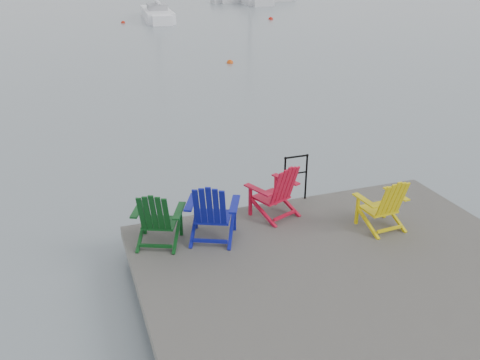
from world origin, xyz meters
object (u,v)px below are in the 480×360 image
object	(u,v)px
chair_green	(157,217)
buoy_a	(230,63)
chair_red	(277,190)
buoy_c	(271,19)
handrail	(296,174)
chair_blue	(212,211)
chair_yellow	(384,203)
buoy_d	(123,23)
sailboat_near	(157,15)

from	to	relation	value
chair_green	buoy_a	size ratio (longest dim) A/B	2.99
chair_red	buoy_c	world-z (taller)	chair_red
handrail	buoy_c	xyz separation A→B (m)	(12.93, 32.07, -1.04)
chair_blue	chair_red	bearing A→B (deg)	42.18
buoy_a	buoy_c	size ratio (longest dim) A/B	0.83
chair_red	buoy_c	size ratio (longest dim) A/B	2.55
chair_blue	chair_yellow	xyz separation A→B (m)	(2.81, -0.61, -0.05)
chair_red	buoy_a	bearing A→B (deg)	52.88
chair_blue	buoy_d	size ratio (longest dim) A/B	3.21
chair_green	buoy_a	bearing A→B (deg)	91.45
chair_green	buoy_c	size ratio (longest dim) A/B	2.48
chair_yellow	buoy_c	bearing A→B (deg)	66.35
buoy_c	chair_yellow	bearing A→B (deg)	-109.68
chair_blue	sailboat_near	world-z (taller)	sailboat_near
buoy_c	buoy_d	bearing A→B (deg)	172.30
chair_red	chair_yellow	size ratio (longest dim) A/B	1.06
chair_red	buoy_d	world-z (taller)	chair_red
buoy_d	handrail	bearing A→B (deg)	-92.09
handrail	buoy_a	size ratio (longest dim) A/B	2.77
chair_yellow	buoy_a	xyz separation A→B (m)	(3.00, 17.12, -0.98)
chair_green	chair_yellow	size ratio (longest dim) A/B	1.03
handrail	buoy_d	xyz separation A→B (m)	(1.23, 33.66, -1.04)
handrail	sailboat_near	size ratio (longest dim) A/B	0.08
buoy_a	chair_red	bearing A→B (deg)	-105.65
chair_green	chair_red	xyz separation A→B (m)	(2.14, 0.27, 0.01)
chair_green	buoy_d	world-z (taller)	chair_green
sailboat_near	buoy_d	bearing A→B (deg)	-146.48
handrail	chair_yellow	size ratio (longest dim) A/B	0.95
chair_green	chair_blue	world-z (taller)	chair_blue
handrail	chair_yellow	xyz separation A→B (m)	(0.93, -1.49, -0.07)
handrail	chair_blue	bearing A→B (deg)	-155.01
chair_blue	chair_green	bearing A→B (deg)	-164.47
buoy_d	buoy_a	bearing A→B (deg)	-81.49
handrail	buoy_d	distance (m)	33.70
chair_yellow	sailboat_near	distance (m)	36.86
sailboat_near	buoy_d	world-z (taller)	sailboat_near
buoy_a	buoy_d	world-z (taller)	same
chair_blue	handrail	bearing A→B (deg)	49.81
buoy_a	chair_green	bearing A→B (deg)	-112.13
buoy_a	buoy_c	world-z (taller)	buoy_c
chair_red	buoy_a	size ratio (longest dim) A/B	3.07
chair_green	buoy_a	xyz separation A→B (m)	(6.66, 16.38, -0.99)
chair_red	buoy_d	bearing A→B (deg)	65.49
buoy_a	buoy_d	bearing A→B (deg)	98.51
chair_green	chair_red	size ratio (longest dim) A/B	0.97
buoy_c	buoy_d	size ratio (longest dim) A/B	1.21
chair_blue	chair_red	xyz separation A→B (m)	(1.29, 0.40, -0.02)
handrail	chair_green	size ratio (longest dim) A/B	0.92
chair_blue	buoy_c	distance (m)	36.14
chair_yellow	buoy_a	size ratio (longest dim) A/B	2.90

